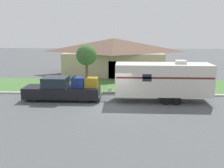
{
  "coord_description": "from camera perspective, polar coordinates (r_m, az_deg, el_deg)",
  "views": [
    {
      "loc": [
        0.69,
        -18.01,
        5.77
      ],
      "look_at": [
        -0.31,
        1.9,
        1.4
      ],
      "focal_mm": 40.0,
      "sensor_mm": 36.0,
      "label": 1
    }
  ],
  "objects": [
    {
      "name": "ground_plane",
      "position": [
        18.92,
        0.66,
        -5.39
      ],
      "size": [
        120.0,
        120.0,
        0.0
      ],
      "primitive_type": "plane",
      "color": "#515456"
    },
    {
      "name": "curb_strip",
      "position": [
        22.5,
        1.03,
        -2.31
      ],
      "size": [
        80.0,
        0.3,
        0.14
      ],
      "color": "beige",
      "rests_on": "ground_plane"
    },
    {
      "name": "lawn_strip",
      "position": [
        26.06,
        1.3,
        -0.4
      ],
      "size": [
        80.0,
        7.0,
        0.03
      ],
      "color": "#477538",
      "rests_on": "ground_plane"
    },
    {
      "name": "house_across_street",
      "position": [
        33.11,
        0.43,
        6.55
      ],
      "size": [
        13.38,
        7.68,
        4.66
      ],
      "color": "tan",
      "rests_on": "ground_plane"
    },
    {
      "name": "pickup_truck",
      "position": [
        21.12,
        -11.12,
        -1.22
      ],
      "size": [
        6.35,
        2.0,
        2.05
      ],
      "color": "black",
      "rests_on": "ground_plane"
    },
    {
      "name": "travel_trailer",
      "position": [
        20.53,
        11.53,
        1.07
      ],
      "size": [
        8.7,
        2.32,
        3.38
      ],
      "color": "black",
      "rests_on": "ground_plane"
    },
    {
      "name": "mailbox",
      "position": [
        23.78,
        -12.83,
        0.35
      ],
      "size": [
        0.48,
        0.2,
        1.22
      ],
      "color": "brown",
      "rests_on": "ground_plane"
    },
    {
      "name": "tree_in_yard",
      "position": [
        24.37,
        -5.86,
        6.51
      ],
      "size": [
        2.01,
        2.01,
        4.35
      ],
      "color": "brown",
      "rests_on": "ground_plane"
    }
  ]
}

